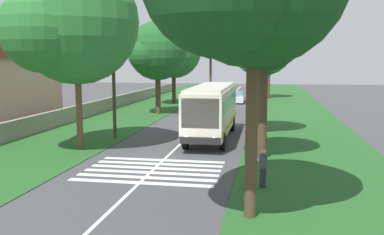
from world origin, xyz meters
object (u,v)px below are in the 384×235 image
object	(u,v)px
coach_bus	(212,108)
trailing_car_2	(217,93)
trailing_car_3	(224,89)
roadside_tree_right_3	(261,32)
roadside_tree_left_1	(157,52)
trailing_car_0	(199,103)
roadside_tree_right_2	(268,44)
utility_pole	(114,74)
pedestrian	(263,168)
roadside_tree_left_0	(210,46)
roadside_tree_left_3	(74,26)
trailing_car_1	(237,98)
roadside_tree_right_0	(260,45)
roadside_tree_left_2	(172,52)

from	to	relation	value
coach_bus	trailing_car_2	distance (m)	34.02
trailing_car_3	roadside_tree_right_3	bearing A→B (deg)	-172.02
trailing_car_2	roadside_tree_left_1	distance (m)	21.71
trailing_car_0	trailing_car_3	distance (m)	24.21
roadside_tree_right_2	utility_pole	size ratio (longest dim) A/B	1.17
pedestrian	roadside_tree_left_0	bearing A→B (deg)	9.68
trailing_car_2	pedestrian	distance (m)	45.90
roadside_tree_left_0	roadside_tree_right_2	xyz separation A→B (m)	(-20.22, -11.15, -0.39)
roadside_tree_left_0	pedestrian	world-z (taller)	roadside_tree_left_0
roadside_tree_right_3	pedestrian	distance (m)	8.29
trailing_car_0	utility_pole	xyz separation A→B (m)	(-19.33, 2.99, 3.87)
roadside_tree_left_1	roadside_tree_left_3	size ratio (longest dim) A/B	0.82
coach_bus	trailing_car_3	world-z (taller)	coach_bus
trailing_car_2	trailing_car_3	xyz separation A→B (m)	(8.73, -0.17, 0.00)
roadside_tree_left_0	roadside_tree_right_3	world-z (taller)	roadside_tree_left_0
trailing_car_3	roadside_tree_right_2	xyz separation A→B (m)	(-9.36, -7.18, 7.09)
trailing_car_1	trailing_car_3	bearing A→B (deg)	11.62
trailing_car_0	roadside_tree_right_2	xyz separation A→B (m)	(14.85, -7.59, 7.09)
trailing_car_1	roadside_tree_left_1	size ratio (longest dim) A/B	0.46
coach_bus	roadside_tree_right_0	bearing A→B (deg)	-50.05
trailing_car_1	roadside_tree_right_0	distance (m)	24.34
trailing_car_3	roadside_tree_left_0	distance (m)	13.77
trailing_car_1	roadside_tree_right_0	world-z (taller)	roadside_tree_right_0
roadside_tree_left_1	roadside_tree_left_2	bearing A→B (deg)	3.66
trailing_car_3	coach_bus	bearing A→B (deg)	-175.41
trailing_car_2	trailing_car_1	bearing A→B (deg)	-155.34
trailing_car_2	roadside_tree_right_2	size ratio (longest dim) A/B	0.42
trailing_car_0	roadside_tree_left_2	xyz separation A→B (m)	(5.06, 4.20, 5.91)
trailing_car_1	roadside_tree_right_3	xyz separation A→B (m)	(-31.98, -3.40, 6.34)
roadside_tree_left_3	trailing_car_3	bearing A→B (deg)	-5.26
trailing_car_0	roadside_tree_left_3	world-z (taller)	roadside_tree_left_3
roadside_tree_left_1	roadside_tree_left_3	world-z (taller)	roadside_tree_left_3
roadside_tree_left_0	pedestrian	bearing A→B (deg)	-170.32
coach_bus	roadside_tree_right_3	distance (m)	8.37
utility_pole	pedestrian	distance (m)	15.29
pedestrian	roadside_tree_right_3	bearing A→B (deg)	3.18
trailing_car_2	roadside_tree_right_2	bearing A→B (deg)	-94.87
roadside_tree_left_2	trailing_car_2	bearing A→B (deg)	-23.10
trailing_car_2	roadside_tree_right_3	distance (m)	40.81
trailing_car_1	roadside_tree_left_1	xyz separation A→B (m)	(-12.88, 7.34, 5.64)
trailing_car_0	roadside_tree_right_0	bearing A→B (deg)	-155.85
trailing_car_3	utility_pole	world-z (taller)	utility_pole
trailing_car_1	roadside_tree_right_0	bearing A→B (deg)	-172.16
trailing_car_3	utility_pole	bearing A→B (deg)	175.53
roadside_tree_right_0	utility_pole	xyz separation A→B (m)	(-3.68, 10.01, -2.05)
trailing_car_0	trailing_car_3	bearing A→B (deg)	-0.97
trailing_car_3	roadside_tree_left_0	bearing A→B (deg)	20.07
roadside_tree_right_3	roadside_tree_left_0	bearing A→B (deg)	10.28
roadside_tree_left_0	roadside_tree_right_0	xyz separation A→B (m)	(-50.72, -10.57, -1.56)
trailing_car_1	roadside_tree_right_0	size ratio (longest dim) A/B	0.47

